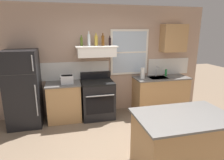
{
  "coord_description": "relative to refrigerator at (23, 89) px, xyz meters",
  "views": [
    {
      "loc": [
        -0.95,
        -2.51,
        2.09
      ],
      "look_at": [
        -0.05,
        1.2,
        1.1
      ],
      "focal_mm": 30.59,
      "sensor_mm": 36.0,
      "label": 1
    }
  ],
  "objects": [
    {
      "name": "bottle_olive_oil_square",
      "position": [
        1.32,
        0.17,
        1.0
      ],
      "size": [
        0.06,
        0.06,
        0.24
      ],
      "color": "#4C601E",
      "rests_on": "range_hood_shelf"
    },
    {
      "name": "paper_towel_roll",
      "position": [
        2.82,
        0.06,
        0.2
      ],
      "size": [
        0.11,
        0.11,
        0.27
      ],
      "primitive_type": "cylinder",
      "color": "white",
      "rests_on": "counter_right_with_sink"
    },
    {
      "name": "back_wall",
      "position": [
        1.93,
        0.39,
        0.5
      ],
      "size": [
        5.4,
        0.11,
        2.7
      ],
      "color": "tan",
      "rests_on": "ground_plane"
    },
    {
      "name": "sink_faucet",
      "position": [
        3.25,
        0.16,
        0.24
      ],
      "size": [
        0.03,
        0.17,
        0.28
      ],
      "color": "silver",
      "rests_on": "counter_right_with_sink"
    },
    {
      "name": "stove_range",
      "position": [
        1.65,
        0.02,
        -0.38
      ],
      "size": [
        0.76,
        0.69,
        1.09
      ],
      "color": "black",
      "rests_on": "ground_plane"
    },
    {
      "name": "refrigerator",
      "position": [
        0.0,
        0.0,
        0.0
      ],
      "size": [
        0.7,
        0.72,
        1.7
      ],
      "color": "black",
      "rests_on": "ground_plane"
    },
    {
      "name": "kitchen_island",
      "position": [
        2.56,
        -2.14,
        -0.39
      ],
      "size": [
        1.4,
        0.9,
        0.91
      ],
      "color": "tan",
      "rests_on": "ground_plane"
    },
    {
      "name": "toaster",
      "position": [
        0.95,
        0.0,
        0.16
      ],
      "size": [
        0.3,
        0.2,
        0.19
      ],
      "color": "silver",
      "rests_on": "counter_left_of_stove"
    },
    {
      "name": "bottle_clear_tall",
      "position": [
        1.48,
        0.1,
        1.04
      ],
      "size": [
        0.06,
        0.06,
        0.33
      ],
      "color": "silver",
      "rests_on": "range_hood_shelf"
    },
    {
      "name": "bottle_balsamic_dark",
      "position": [
        1.98,
        0.13,
        0.99
      ],
      "size": [
        0.06,
        0.06,
        0.23
      ],
      "color": "black",
      "rests_on": "range_hood_shelf"
    },
    {
      "name": "counter_left_of_stove",
      "position": [
        0.85,
        0.06,
        -0.39
      ],
      "size": [
        0.79,
        0.63,
        0.91
      ],
      "color": "tan",
      "rests_on": "ground_plane"
    },
    {
      "name": "range_hood_shelf",
      "position": [
        1.65,
        0.12,
        0.77
      ],
      "size": [
        0.96,
        0.52,
        0.24
      ],
      "color": "white"
    },
    {
      "name": "upper_cabinet_right",
      "position": [
        3.7,
        0.2,
        1.05
      ],
      "size": [
        0.64,
        0.32,
        0.7
      ],
      "color": "tan"
    },
    {
      "name": "dish_soap_bottle",
      "position": [
        3.53,
        0.16,
        0.15
      ],
      "size": [
        0.06,
        0.06,
        0.18
      ],
      "primitive_type": "cylinder",
      "color": "#268C3F",
      "rests_on": "counter_right_with_sink"
    },
    {
      "name": "counter_right_with_sink",
      "position": [
        3.35,
        0.06,
        -0.39
      ],
      "size": [
        1.43,
        0.63,
        0.91
      ],
      "color": "tan",
      "rests_on": "ground_plane"
    },
    {
      "name": "bottle_champagne_gold_foil",
      "position": [
        1.66,
        0.15,
        1.02
      ],
      "size": [
        0.08,
        0.08,
        0.29
      ],
      "color": "#B29333",
      "rests_on": "range_hood_shelf"
    },
    {
      "name": "bottle_amber_wine",
      "position": [
        1.81,
        0.09,
        1.02
      ],
      "size": [
        0.07,
        0.07,
        0.29
      ],
      "color": "brown",
      "rests_on": "range_hood_shelf"
    }
  ]
}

